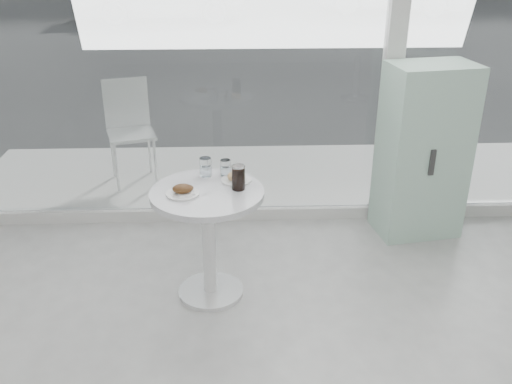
{
  "coord_description": "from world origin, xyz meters",
  "views": [
    {
      "loc": [
        -0.31,
        -1.33,
        2.28
      ],
      "look_at": [
        -0.2,
        1.7,
        0.85
      ],
      "focal_mm": 40.0,
      "sensor_mm": 36.0,
      "label": 1
    }
  ],
  "objects_px": {
    "plate_fritter": "(183,191)",
    "cola_glass": "(238,178)",
    "water_tumbler_a": "(206,168)",
    "main_table": "(208,222)",
    "patio_chair": "(130,125)",
    "plate_donut": "(236,178)",
    "mint_cabinet": "(423,152)",
    "water_tumbler_b": "(225,169)"
  },
  "relations": [
    {
      "from": "main_table",
      "to": "patio_chair",
      "type": "height_order",
      "value": "patio_chair"
    },
    {
      "from": "plate_donut",
      "to": "water_tumbler_a",
      "type": "relative_size",
      "value": 1.57
    },
    {
      "from": "plate_fritter",
      "to": "plate_donut",
      "type": "height_order",
      "value": "plate_fritter"
    },
    {
      "from": "water_tumbler_a",
      "to": "water_tumbler_b",
      "type": "height_order",
      "value": "water_tumbler_a"
    },
    {
      "from": "mint_cabinet",
      "to": "patio_chair",
      "type": "height_order",
      "value": "mint_cabinet"
    },
    {
      "from": "water_tumbler_a",
      "to": "patio_chair",
      "type": "bearing_deg",
      "value": 115.73
    },
    {
      "from": "main_table",
      "to": "water_tumbler_a",
      "type": "relative_size",
      "value": 6.07
    },
    {
      "from": "plate_donut",
      "to": "water_tumbler_a",
      "type": "distance_m",
      "value": 0.22
    },
    {
      "from": "cola_glass",
      "to": "water_tumbler_a",
      "type": "bearing_deg",
      "value": 134.92
    },
    {
      "from": "main_table",
      "to": "patio_chair",
      "type": "distance_m",
      "value": 2.02
    },
    {
      "from": "mint_cabinet",
      "to": "water_tumbler_b",
      "type": "distance_m",
      "value": 1.64
    },
    {
      "from": "plate_donut",
      "to": "cola_glass",
      "type": "height_order",
      "value": "cola_glass"
    },
    {
      "from": "patio_chair",
      "to": "cola_glass",
      "type": "xyz_separation_m",
      "value": [
        1.0,
        -1.84,
        0.25
      ]
    },
    {
      "from": "patio_chair",
      "to": "water_tumbler_a",
      "type": "xyz_separation_m",
      "value": [
        0.78,
        -1.63,
        0.23
      ]
    },
    {
      "from": "plate_fritter",
      "to": "cola_glass",
      "type": "xyz_separation_m",
      "value": [
        0.34,
        0.07,
        0.05
      ]
    },
    {
      "from": "cola_glass",
      "to": "mint_cabinet",
      "type": "bearing_deg",
      "value": 29.84
    },
    {
      "from": "plate_donut",
      "to": "plate_fritter",
      "type": "bearing_deg",
      "value": -149.51
    },
    {
      "from": "patio_chair",
      "to": "plate_donut",
      "type": "bearing_deg",
      "value": -76.68
    },
    {
      "from": "patio_chair",
      "to": "plate_fritter",
      "type": "relative_size",
      "value": 4.62
    },
    {
      "from": "main_table",
      "to": "cola_glass",
      "type": "bearing_deg",
      "value": 4.88
    },
    {
      "from": "plate_fritter",
      "to": "plate_donut",
      "type": "relative_size",
      "value": 1.04
    },
    {
      "from": "main_table",
      "to": "water_tumbler_a",
      "type": "bearing_deg",
      "value": 94.05
    },
    {
      "from": "plate_donut",
      "to": "water_tumbler_b",
      "type": "xyz_separation_m",
      "value": [
        -0.07,
        0.09,
        0.03
      ]
    },
    {
      "from": "plate_fritter",
      "to": "water_tumbler_b",
      "type": "xyz_separation_m",
      "value": [
        0.26,
        0.29,
        0.02
      ]
    },
    {
      "from": "mint_cabinet",
      "to": "plate_fritter",
      "type": "bearing_deg",
      "value": -163.15
    },
    {
      "from": "mint_cabinet",
      "to": "water_tumbler_b",
      "type": "relative_size",
      "value": 12.44
    },
    {
      "from": "mint_cabinet",
      "to": "water_tumbler_a",
      "type": "relative_size",
      "value": 10.75
    },
    {
      "from": "plate_fritter",
      "to": "water_tumbler_a",
      "type": "height_order",
      "value": "water_tumbler_a"
    },
    {
      "from": "patio_chair",
      "to": "plate_donut",
      "type": "relative_size",
      "value": 4.8
    },
    {
      "from": "plate_fritter",
      "to": "cola_glass",
      "type": "relative_size",
      "value": 1.29
    },
    {
      "from": "plate_fritter",
      "to": "water_tumbler_b",
      "type": "relative_size",
      "value": 1.88
    },
    {
      "from": "mint_cabinet",
      "to": "cola_glass",
      "type": "bearing_deg",
      "value": -159.91
    },
    {
      "from": "patio_chair",
      "to": "water_tumbler_a",
      "type": "height_order",
      "value": "patio_chair"
    },
    {
      "from": "mint_cabinet",
      "to": "patio_chair",
      "type": "distance_m",
      "value": 2.64
    },
    {
      "from": "cola_glass",
      "to": "patio_chair",
      "type": "bearing_deg",
      "value": 118.46
    },
    {
      "from": "plate_donut",
      "to": "water_tumbler_a",
      "type": "bearing_deg",
      "value": 156.26
    },
    {
      "from": "main_table",
      "to": "cola_glass",
      "type": "distance_m",
      "value": 0.36
    },
    {
      "from": "patio_chair",
      "to": "cola_glass",
      "type": "bearing_deg",
      "value": -78.08
    },
    {
      "from": "water_tumbler_a",
      "to": "plate_fritter",
      "type": "bearing_deg",
      "value": -114.17
    },
    {
      "from": "water_tumbler_a",
      "to": "water_tumbler_b",
      "type": "xyz_separation_m",
      "value": [
        0.13,
        0.01,
        -0.01
      ]
    },
    {
      "from": "plate_fritter",
      "to": "water_tumbler_b",
      "type": "height_order",
      "value": "water_tumbler_b"
    },
    {
      "from": "water_tumbler_a",
      "to": "cola_glass",
      "type": "bearing_deg",
      "value": -45.08
    }
  ]
}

